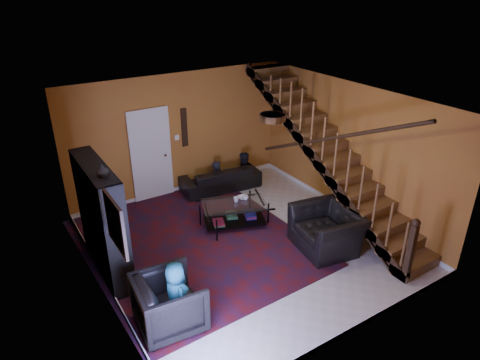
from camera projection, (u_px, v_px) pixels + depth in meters
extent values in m
plane|color=beige|center=(243.00, 244.00, 8.24)|extent=(5.50, 5.50, 0.00)
plane|color=#A46D24|center=(178.00, 135.00, 9.74)|extent=(5.20, 0.00, 5.20)
plane|color=#A46D24|center=(358.00, 255.00, 5.54)|extent=(5.20, 0.00, 5.20)
plane|color=#A46D24|center=(97.00, 218.00, 6.38)|extent=(0.00, 5.50, 5.50)
plane|color=#A46D24|center=(348.00, 150.00, 8.89)|extent=(0.00, 5.50, 5.50)
plane|color=white|center=(244.00, 102.00, 7.04)|extent=(5.50, 5.50, 0.00)
cube|color=silver|center=(182.00, 188.00, 10.31)|extent=(5.20, 0.02, 0.10)
cube|color=silver|center=(110.00, 289.00, 6.97)|extent=(0.02, 5.50, 0.10)
cube|color=#A46D24|center=(331.00, 158.00, 8.70)|extent=(0.95, 4.92, 2.83)
cube|color=black|center=(315.00, 159.00, 8.45)|extent=(0.04, 5.02, 3.02)
cylinder|color=black|center=(317.00, 137.00, 8.27)|extent=(0.07, 4.20, 2.44)
cube|color=black|center=(410.00, 254.00, 7.00)|extent=(0.10, 0.10, 1.10)
cube|color=black|center=(103.00, 220.00, 7.11)|extent=(0.35, 1.80, 2.00)
cube|color=black|center=(107.00, 250.00, 7.37)|extent=(0.35, 1.72, 0.03)
cube|color=black|center=(101.00, 212.00, 7.04)|extent=(0.35, 1.72, 0.03)
cube|color=silver|center=(151.00, 157.00, 9.54)|extent=(0.82, 0.05, 2.05)
cube|color=maroon|center=(115.00, 224.00, 5.56)|extent=(0.04, 0.74, 0.74)
cube|color=black|center=(184.00, 128.00, 9.73)|extent=(0.14, 0.03, 0.90)
cylinder|color=#3F2814|center=(273.00, 117.00, 6.45)|extent=(0.40, 0.40, 0.10)
cube|color=#450C0D|center=(194.00, 242.00, 8.28)|extent=(3.99, 4.52, 0.02)
imported|color=black|center=(220.00, 178.00, 10.27)|extent=(1.96, 0.91, 0.55)
imported|color=black|center=(169.00, 303.00, 6.14)|extent=(1.00, 0.98, 0.85)
imported|color=black|center=(327.00, 230.00, 7.98)|extent=(1.22, 1.35, 0.78)
imported|color=black|center=(216.00, 184.00, 10.32)|extent=(0.46, 0.33, 1.18)
imported|color=black|center=(243.00, 175.00, 10.69)|extent=(0.63, 0.51, 1.23)
imported|color=#174857|center=(176.00, 295.00, 6.11)|extent=(0.35, 0.53, 1.08)
cube|color=black|center=(217.00, 231.00, 8.22)|extent=(0.04, 0.04, 0.48)
cube|color=black|center=(268.00, 214.00, 8.81)|extent=(0.04, 0.04, 0.48)
cube|color=black|center=(200.00, 216.00, 8.74)|extent=(0.04, 0.04, 0.48)
cube|color=black|center=(250.00, 200.00, 9.33)|extent=(0.04, 0.04, 0.48)
cube|color=black|center=(234.00, 219.00, 8.82)|extent=(1.39, 1.07, 0.02)
cube|color=silver|center=(234.00, 204.00, 8.67)|extent=(1.46, 1.15, 0.02)
imported|color=#999999|center=(245.00, 198.00, 8.82)|extent=(0.12, 0.12, 0.09)
imported|color=#999999|center=(236.00, 200.00, 8.74)|extent=(0.12, 0.12, 0.10)
imported|color=#999999|center=(242.00, 198.00, 8.87)|extent=(0.22, 0.22, 0.05)
imported|color=#999999|center=(102.00, 171.00, 6.25)|extent=(0.18, 0.18, 0.19)
cylinder|color=red|center=(194.00, 316.00, 6.37)|extent=(0.14, 0.14, 0.15)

